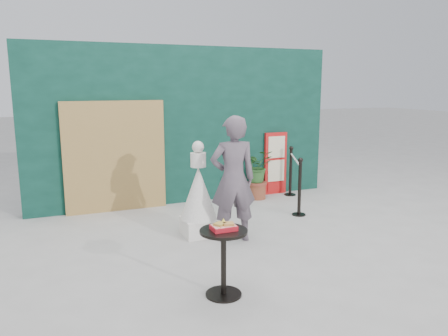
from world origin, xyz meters
TOP-DOWN VIEW (x-y plane):
  - ground at (0.00, 0.00)m, footprint 60.00×60.00m
  - back_wall at (0.00, 3.15)m, footprint 6.00×0.30m
  - bamboo_fence at (-1.40, 2.94)m, footprint 1.80×0.08m
  - woman at (-0.07, 0.70)m, footprint 0.73×0.54m
  - menu_board at (1.90, 2.95)m, footprint 0.50×0.07m
  - statue at (-0.46, 1.11)m, footprint 0.57×0.57m
  - cafe_table at (-0.85, -0.85)m, footprint 0.52×0.52m
  - food_basket at (-0.85, -0.85)m, footprint 0.26×0.19m
  - planter at (1.36, 2.73)m, footprint 0.59×0.51m
  - stanchion_barrier at (1.82, 2.06)m, footprint 0.84×1.54m

SIDE VIEW (x-z plane):
  - ground at x=0.00m, z-range 0.00..0.00m
  - stanchion_barrier at x=1.82m, z-range -0.02..1.01m
  - cafe_table at x=-0.85m, z-range 0.12..0.87m
  - planter at x=1.36m, z-range 0.08..1.08m
  - statue at x=-0.46m, z-range -0.13..1.32m
  - menu_board at x=1.90m, z-range 0.00..1.30m
  - food_basket at x=-0.85m, z-range 0.73..0.84m
  - woman at x=-0.07m, z-range 0.00..1.85m
  - bamboo_fence at x=-1.40m, z-range 0.00..2.00m
  - back_wall at x=0.00m, z-range 0.00..3.00m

